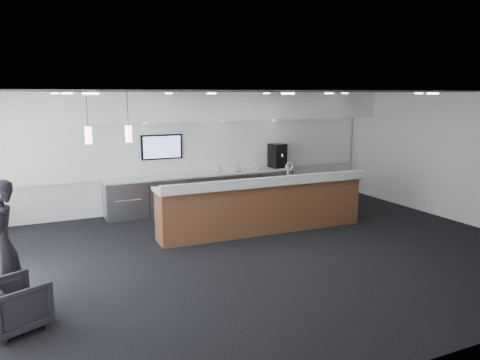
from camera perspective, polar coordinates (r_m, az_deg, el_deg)
name	(u,v)px	position (r m, az deg, el deg)	size (l,w,h in m)	color
ground	(272,251)	(9.05, 3.88, -8.67)	(10.00, 10.00, 0.00)	black
ceiling	(274,92)	(8.55, 4.13, 10.69)	(10.00, 8.00, 0.02)	black
back_wall	(198,150)	(12.28, -5.12, 3.61)	(10.00, 0.02, 3.00)	silver
right_wall	(463,158)	(11.91, 25.55, 2.40)	(0.02, 8.00, 3.00)	silver
soffit_bulkhead	(204,106)	(11.78, -4.45, 8.93)	(10.00, 0.90, 0.70)	white
alcove_panel	(199,147)	(12.24, -5.07, 4.06)	(9.80, 0.06, 1.40)	white
back_credenza	(204,191)	(12.12, -4.45, -1.38)	(5.06, 0.66, 0.95)	gray
wall_tv	(162,147)	(11.87, -9.52, 3.99)	(1.05, 0.08, 0.62)	black
pendant_left	(132,135)	(8.48, -13.06, 5.37)	(0.12, 0.12, 0.30)	#FCE4C4
pendant_right	(90,136)	(8.36, -17.77, 5.07)	(0.12, 0.12, 0.30)	#FCE4C4
ceiling_can_lights	(274,93)	(8.55, 4.13, 10.49)	(7.00, 5.00, 0.02)	white
service_counter	(263,206)	(10.15, 2.80, -3.13)	(4.70, 0.90, 1.49)	brown
coffee_machine	(277,156)	(12.95, 4.57, 2.98)	(0.42, 0.52, 0.66)	black
info_sign_left	(220,169)	(12.07, -2.51, 1.34)	(0.14, 0.02, 0.19)	white
info_sign_right	(238,167)	(12.24, -0.28, 1.60)	(0.18, 0.02, 0.24)	white
armchair	(15,305)	(6.78, -25.71, -13.53)	(0.70, 0.72, 0.65)	black
lounge_guest	(1,245)	(7.28, -27.08, -7.12)	(0.67, 0.44, 1.82)	black
cup_0	(257,168)	(12.54, 2.11, 1.45)	(0.10, 0.10, 0.09)	white
cup_1	(253,169)	(12.47, 1.53, 1.41)	(0.10, 0.10, 0.09)	white
cup_2	(248,169)	(12.41, 0.96, 1.36)	(0.10, 0.10, 0.09)	white
cup_3	(243,169)	(12.35, 0.37, 1.32)	(0.10, 0.10, 0.09)	white
cup_4	(238,170)	(12.29, -0.22, 1.28)	(0.10, 0.10, 0.09)	white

